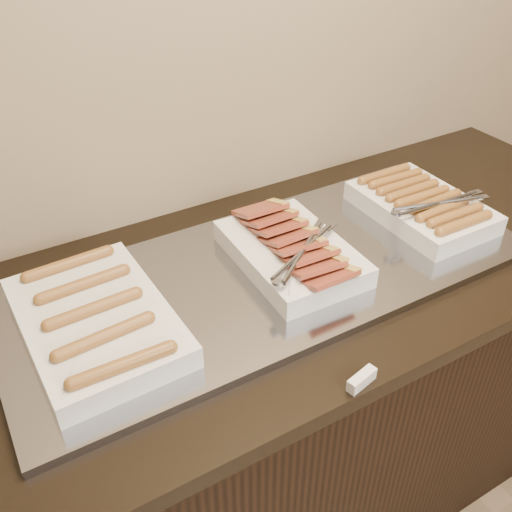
{
  "coord_description": "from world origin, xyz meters",
  "views": [
    {
      "loc": [
        -0.57,
        1.26,
        1.7
      ],
      "look_at": [
        -0.06,
        2.13,
        0.97
      ],
      "focal_mm": 40.0,
      "sensor_mm": 36.0,
      "label": 1
    }
  ],
  "objects_px": {
    "counter": "(276,401)",
    "dish_right": "(422,205)",
    "dish_left": "(96,320)",
    "dish_center": "(292,251)",
    "warming_tray": "(270,272)"
  },
  "relations": [
    {
      "from": "counter",
      "to": "dish_right",
      "type": "distance_m",
      "value": 0.66
    },
    {
      "from": "counter",
      "to": "dish_left",
      "type": "xyz_separation_m",
      "value": [
        -0.43,
        0.0,
        0.5
      ]
    },
    {
      "from": "dish_right",
      "to": "dish_center",
      "type": "bearing_deg",
      "value": -179.91
    },
    {
      "from": "warming_tray",
      "to": "dish_center",
      "type": "xyz_separation_m",
      "value": [
        0.05,
        -0.0,
        0.04
      ]
    },
    {
      "from": "dish_center",
      "to": "dish_right",
      "type": "bearing_deg",
      "value": 1.6
    },
    {
      "from": "counter",
      "to": "warming_tray",
      "type": "relative_size",
      "value": 1.72
    },
    {
      "from": "counter",
      "to": "warming_tray",
      "type": "bearing_deg",
      "value": 180.0
    },
    {
      "from": "counter",
      "to": "dish_right",
      "type": "xyz_separation_m",
      "value": [
        0.43,
        -0.0,
        0.5
      ]
    },
    {
      "from": "warming_tray",
      "to": "dish_right",
      "type": "height_order",
      "value": "dish_right"
    },
    {
      "from": "counter",
      "to": "dish_center",
      "type": "height_order",
      "value": "dish_center"
    },
    {
      "from": "counter",
      "to": "warming_tray",
      "type": "height_order",
      "value": "warming_tray"
    },
    {
      "from": "counter",
      "to": "dish_left",
      "type": "bearing_deg",
      "value": 180.0
    },
    {
      "from": "warming_tray",
      "to": "dish_center",
      "type": "relative_size",
      "value": 3.31
    },
    {
      "from": "warming_tray",
      "to": "dish_right",
      "type": "xyz_separation_m",
      "value": [
        0.45,
        -0.0,
        0.04
      ]
    },
    {
      "from": "dish_left",
      "to": "dish_center",
      "type": "distance_m",
      "value": 0.45
    }
  ]
}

